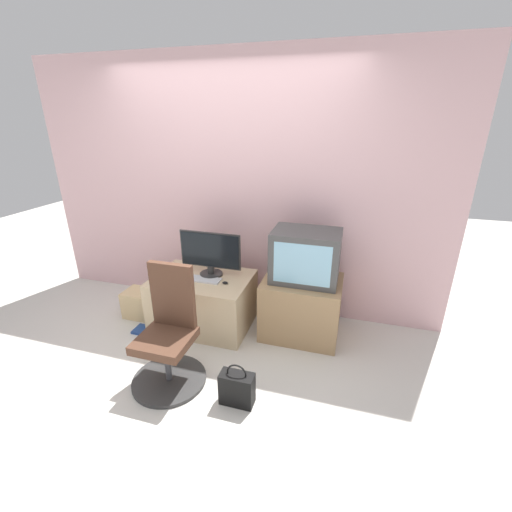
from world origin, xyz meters
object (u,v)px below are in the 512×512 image
(main_monitor, at_px, (210,254))
(cardboard_box_lower, at_px, (140,303))
(keyboard, at_px, (203,279))
(office_chair, at_px, (169,340))
(mouse, at_px, (225,283))
(crt_tv, at_px, (306,256))
(book, at_px, (143,330))
(handbag, at_px, (237,388))

(main_monitor, relative_size, cardboard_box_lower, 1.99)
(keyboard, bearing_deg, office_chair, -86.95)
(mouse, height_order, office_chair, office_chair)
(keyboard, xyz_separation_m, crt_tv, (0.96, 0.18, 0.28))
(mouse, distance_m, office_chair, 0.78)
(office_chair, distance_m, cardboard_box_lower, 1.13)
(main_monitor, xyz_separation_m, keyboard, (-0.03, -0.14, -0.22))
(book, bearing_deg, keyboard, 24.09)
(main_monitor, relative_size, crt_tv, 1.03)
(crt_tv, distance_m, cardboard_box_lower, 1.85)
(mouse, distance_m, cardboard_box_lower, 1.08)
(crt_tv, relative_size, handbag, 1.74)
(handbag, relative_size, book, 1.95)
(main_monitor, bearing_deg, office_chair, -89.31)
(mouse, bearing_deg, main_monitor, 143.41)
(main_monitor, bearing_deg, cardboard_box_lower, -170.72)
(keyboard, distance_m, mouse, 0.24)
(keyboard, height_order, office_chair, office_chair)
(main_monitor, xyz_separation_m, crt_tv, (0.93, 0.05, 0.06))
(office_chair, distance_m, handbag, 0.65)
(crt_tv, height_order, cardboard_box_lower, crt_tv)
(mouse, xyz_separation_m, cardboard_box_lower, (-1.00, 0.03, -0.40))
(main_monitor, xyz_separation_m, book, (-0.60, -0.39, -0.75))
(crt_tv, bearing_deg, book, -163.95)
(main_monitor, height_order, mouse, main_monitor)
(office_chair, bearing_deg, crt_tv, 45.76)
(main_monitor, distance_m, office_chair, 0.98)
(keyboard, relative_size, mouse, 6.56)
(crt_tv, bearing_deg, main_monitor, -177.01)
(main_monitor, relative_size, keyboard, 1.79)
(main_monitor, distance_m, crt_tv, 0.93)
(mouse, xyz_separation_m, crt_tv, (0.72, 0.20, 0.28))
(main_monitor, distance_m, handbag, 1.33)
(main_monitor, bearing_deg, handbag, -58.43)
(main_monitor, distance_m, cardboard_box_lower, 1.01)
(keyboard, height_order, cardboard_box_lower, keyboard)
(keyboard, xyz_separation_m, cardboard_box_lower, (-0.76, 0.01, -0.39))
(mouse, bearing_deg, keyboard, 175.35)
(office_chair, bearing_deg, keyboard, 93.05)
(office_chair, bearing_deg, handbag, -10.17)
(keyboard, bearing_deg, cardboard_box_lower, 179.52)
(book, bearing_deg, crt_tv, 16.05)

